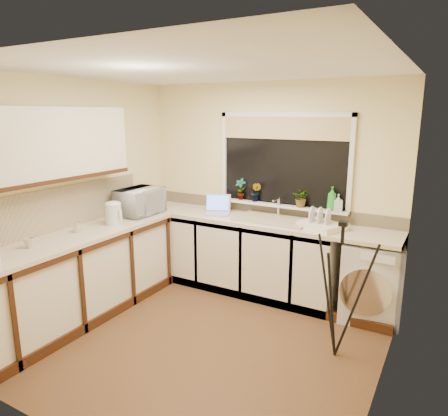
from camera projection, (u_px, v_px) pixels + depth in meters
floor at (201, 337)px, 3.96m from camera, size 3.20×3.20×0.00m
ceiling at (197, 69)px, 3.41m from camera, size 3.20×3.20×0.00m
wall_back at (267, 187)px, 4.96m from camera, size 3.20×0.00×3.20m
wall_front at (60, 265)px, 2.42m from camera, size 3.20×0.00×3.20m
wall_left at (75, 195)px, 4.46m from camera, size 0.00×3.00×3.00m
wall_right at (390, 239)px, 2.92m from camera, size 0.00×3.00×3.00m
base_cabinet_back at (231, 253)px, 5.04m from camera, size 2.55×0.60×0.86m
base_cabinet_left at (78, 279)px, 4.24m from camera, size 0.54×2.40×0.86m
worktop_back at (256, 220)px, 4.78m from camera, size 3.20×0.60×0.04m
worktop_left at (75, 237)px, 4.14m from camera, size 0.60×2.40×0.04m
upper_cabinet at (43, 145)px, 3.87m from camera, size 0.28×1.90×0.70m
splashback_left at (53, 210)px, 4.22m from camera, size 0.02×2.40×0.45m
splashback_back at (266, 208)px, 5.01m from camera, size 3.20×0.02×0.14m
window_glass at (283, 161)px, 4.78m from camera, size 1.50×0.02×1.00m
window_blind at (284, 128)px, 4.67m from camera, size 1.50×0.02×0.25m
windowsill at (280, 205)px, 4.85m from camera, size 1.60×0.14×0.03m
sink at (272, 220)px, 4.68m from camera, size 0.82×0.46×0.03m
faucet at (279, 207)px, 4.81m from camera, size 0.03×0.03×0.24m
washing_machine at (371, 280)px, 4.26m from camera, size 0.66×0.64×0.83m
laptop at (218, 209)px, 5.02m from camera, size 0.39×0.38×0.22m
kettle at (113, 214)px, 4.51m from camera, size 0.18×0.18×0.23m
dish_rack at (321, 226)px, 4.36m from camera, size 0.53×0.47×0.06m
tripod at (339, 291)px, 3.53m from camera, size 0.81×0.81×1.23m
steel_jar at (78, 227)px, 4.23m from camera, size 0.08×0.08×0.11m
microwave at (140, 201)px, 4.96m from camera, size 0.39×0.57×0.31m
plant_a at (241, 189)px, 5.06m from camera, size 0.14×0.10×0.26m
plant_b at (256, 192)px, 4.96m from camera, size 0.13×0.11×0.23m
plant_d at (302, 198)px, 4.66m from camera, size 0.20×0.18×0.21m
soap_bottle_green at (332, 199)px, 4.50m from camera, size 0.10×0.11×0.26m
soap_bottle_clear at (338, 203)px, 4.47m from camera, size 0.11×0.11×0.19m
cup_back at (344, 226)px, 4.29m from camera, size 0.13×0.13×0.09m
cup_left at (29, 243)px, 3.74m from camera, size 0.10×0.10×0.09m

